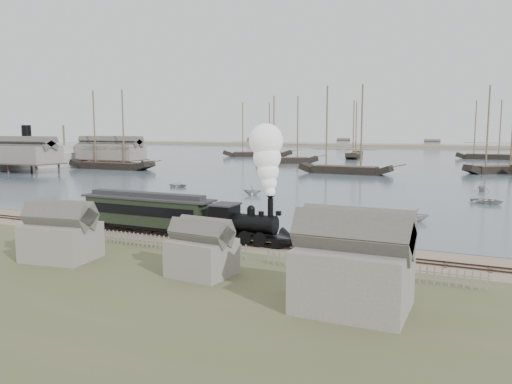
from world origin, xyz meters
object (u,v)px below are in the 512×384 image
at_px(beached_dinghy, 215,231).
at_px(steamship, 27,147).
at_px(locomotive, 262,192).
at_px(passenger_coach, 147,211).

distance_m(beached_dinghy, steamship, 99.51).
relative_size(locomotive, beached_dinghy, 2.64).
bearing_deg(locomotive, beached_dinghy, 161.62).
relative_size(locomotive, passenger_coach, 0.72).
bearing_deg(passenger_coach, steamship, 146.02).
height_order(locomotive, passenger_coach, locomotive).
height_order(beached_dinghy, steamship, steamship).
distance_m(passenger_coach, beached_dinghy, 6.98).
bearing_deg(locomotive, steamship, 149.74).
distance_m(locomotive, steamship, 105.31).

